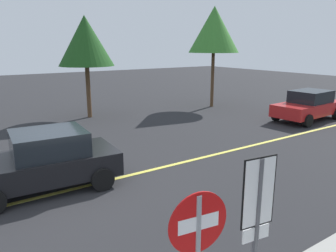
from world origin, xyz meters
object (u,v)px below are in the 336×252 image
(tree_left_verge, at_px, (85,41))
(speed_limit_sign, at_px, (257,210))
(tree_centre_verge, at_px, (214,30))
(car_red_near_curb, at_px, (308,105))
(car_black_behind_van, at_px, (45,160))
(stop_sign, at_px, (198,251))

(tree_left_verge, bearing_deg, speed_limit_sign, -102.02)
(tree_left_verge, xyz_separation_m, tree_centre_verge, (7.82, -1.35, 0.72))
(car_red_near_curb, height_order, tree_centre_verge, tree_centre_verge)
(car_black_behind_van, relative_size, car_red_near_curb, 0.94)
(stop_sign, distance_m, speed_limit_sign, 1.09)
(stop_sign, distance_m, tree_centre_verge, 18.22)
(tree_left_verge, distance_m, tree_centre_verge, 7.96)
(speed_limit_sign, distance_m, car_red_near_curb, 14.63)
(speed_limit_sign, xyz_separation_m, car_red_near_curb, (12.58, 7.40, -0.97))
(car_red_near_curb, relative_size, tree_left_verge, 0.80)
(stop_sign, relative_size, car_black_behind_van, 0.57)
(car_red_near_curb, distance_m, tree_centre_verge, 7.30)
(speed_limit_sign, bearing_deg, tree_left_verge, 77.98)
(speed_limit_sign, height_order, car_red_near_curb, speed_limit_sign)
(tree_left_verge, bearing_deg, stop_sign, -105.93)
(car_black_behind_van, distance_m, car_red_near_curb, 13.89)
(stop_sign, xyz_separation_m, tree_centre_verge, (12.00, 13.32, 3.24))
(car_black_behind_van, relative_size, tree_left_verge, 0.75)
(stop_sign, distance_m, car_red_near_curb, 15.58)
(speed_limit_sign, relative_size, tree_left_verge, 0.46)
(car_red_near_curb, xyz_separation_m, tree_left_verge, (-9.47, 7.20, 3.32))
(car_black_behind_van, xyz_separation_m, tree_centre_verge, (12.20, 6.89, 4.02))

